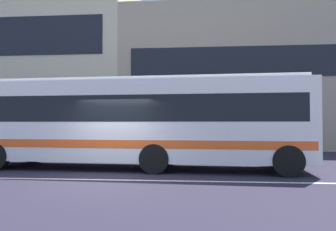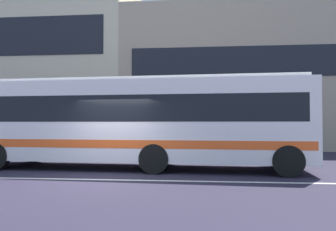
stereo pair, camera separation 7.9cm
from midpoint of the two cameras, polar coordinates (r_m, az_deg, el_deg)
ground_plane at (r=9.99m, az=-11.78°, el=-11.10°), size 160.00×160.00×0.00m
lane_centre_line at (r=9.99m, az=-11.78°, el=-11.07°), size 60.00×0.16×0.01m
apartment_block_right at (r=26.39m, az=17.90°, el=5.22°), size 21.67×11.63×9.38m
transit_bus at (r=12.10m, az=-5.12°, el=-0.73°), size 12.23×3.29×3.31m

